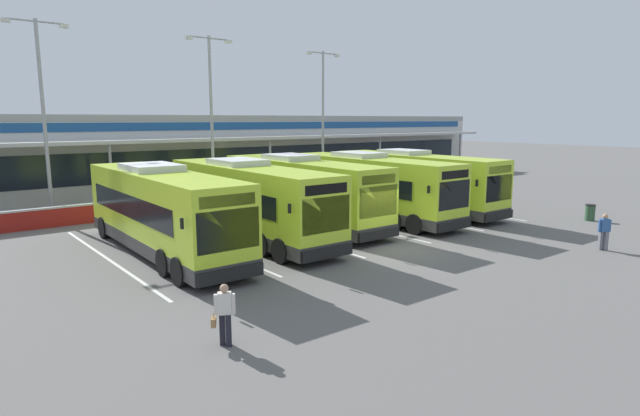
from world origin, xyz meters
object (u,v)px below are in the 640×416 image
at_px(coach_bus_left_centre, 248,202).
at_px(pedestrian_child, 604,231).
at_px(pedestrian_with_handbag, 224,313).
at_px(coach_bus_right_centre, 369,188).
at_px(lamp_post_east, 323,112).
at_px(lamp_post_west, 43,108).
at_px(coach_bus_leftmost, 162,212).
at_px(coach_bus_rightmost, 414,182).
at_px(lamp_post_centre, 211,110).
at_px(litter_bin, 590,212).
at_px(coach_bus_centre, 301,192).

xyz_separation_m(coach_bus_left_centre, pedestrian_child, (11.00, -11.67, -0.91)).
bearing_deg(pedestrian_with_handbag, coach_bus_right_centre, 34.27).
bearing_deg(lamp_post_east, lamp_post_west, -177.63).
bearing_deg(coach_bus_leftmost, coach_bus_rightmost, 1.40).
bearing_deg(lamp_post_centre, coach_bus_rightmost, -49.62).
distance_m(lamp_post_west, litter_bin, 31.12).
distance_m(coach_bus_left_centre, lamp_post_centre, 11.88).
height_order(lamp_post_east, litter_bin, lamp_post_east).
height_order(coach_bus_left_centre, coach_bus_centre, same).
bearing_deg(coach_bus_left_centre, coach_bus_leftmost, -177.98).
relative_size(coach_bus_leftmost, litter_bin, 13.11).
bearing_deg(litter_bin, coach_bus_right_centre, 137.68).
xyz_separation_m(pedestrian_with_handbag, lamp_post_east, (20.76, 21.69, 5.43)).
bearing_deg(coach_bus_left_centre, lamp_post_east, 39.81).
relative_size(pedestrian_child, lamp_post_centre, 0.15).
bearing_deg(litter_bin, coach_bus_rightmost, 121.92).
bearing_deg(lamp_post_west, coach_bus_left_centre, -59.56).
relative_size(coach_bus_leftmost, lamp_post_east, 1.11).
bearing_deg(coach_bus_centre, coach_bus_right_centre, -11.87).
relative_size(coach_bus_left_centre, pedestrian_with_handbag, 7.53).
bearing_deg(coach_bus_left_centre, coach_bus_centre, 15.47).
relative_size(coach_bus_left_centre, coach_bus_right_centre, 1.00).
xyz_separation_m(coach_bus_leftmost, lamp_post_west, (-2.07, 11.04, 4.50)).
bearing_deg(lamp_post_centre, coach_bus_left_centre, -108.67).
height_order(coach_bus_leftmost, coach_bus_rightmost, same).
bearing_deg(coach_bus_right_centre, coach_bus_leftmost, -178.48).
height_order(coach_bus_centre, coach_bus_right_centre, same).
bearing_deg(lamp_post_east, coach_bus_left_centre, -140.19).
height_order(coach_bus_left_centre, litter_bin, coach_bus_left_centre).
xyz_separation_m(coach_bus_left_centre, lamp_post_west, (-6.40, 10.89, 4.50)).
height_order(coach_bus_left_centre, coach_bus_right_centre, same).
bearing_deg(pedestrian_child, lamp_post_east, 82.52).
bearing_deg(pedestrian_with_handbag, lamp_post_west, 89.22).
xyz_separation_m(coach_bus_right_centre, lamp_post_west, (-14.60, 10.70, 4.50)).
relative_size(coach_bus_right_centre, lamp_post_east, 1.11).
bearing_deg(pedestrian_child, pedestrian_with_handbag, 174.46).
relative_size(coach_bus_leftmost, pedestrian_with_handbag, 7.53).
distance_m(coach_bus_right_centre, litter_bin, 12.58).
height_order(coach_bus_centre, lamp_post_east, lamp_post_east).
distance_m(coach_bus_leftmost, coach_bus_rightmost, 16.49).
xyz_separation_m(coach_bus_centre, lamp_post_west, (-10.31, 9.80, 4.50)).
height_order(coach_bus_rightmost, pedestrian_with_handbag, coach_bus_rightmost).
height_order(pedestrian_with_handbag, litter_bin, pedestrian_with_handbag).
bearing_deg(coach_bus_leftmost, lamp_post_west, 100.64).
distance_m(coach_bus_centre, litter_bin, 16.49).
xyz_separation_m(coach_bus_left_centre, coach_bus_right_centre, (8.20, 0.18, 0.00)).
xyz_separation_m(coach_bus_rightmost, lamp_post_centre, (-8.64, 10.16, 4.50)).
bearing_deg(coach_bus_left_centre, lamp_post_centre, 71.33).
xyz_separation_m(coach_bus_leftmost, coach_bus_centre, (8.23, 1.24, 0.00)).
distance_m(coach_bus_left_centre, pedestrian_child, 16.07).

